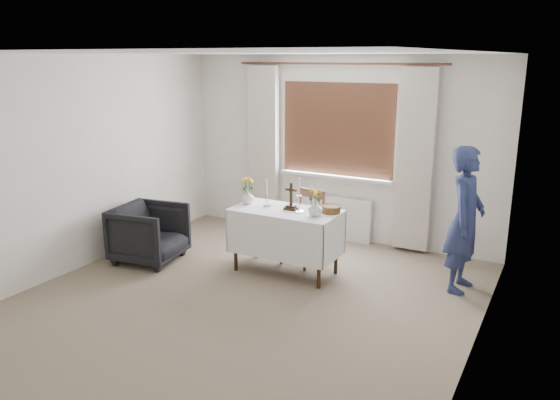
{
  "coord_description": "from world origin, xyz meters",
  "views": [
    {
      "loc": [
        2.82,
        -4.33,
        2.47
      ],
      "look_at": [
        0.03,
        0.8,
        0.93
      ],
      "focal_mm": 35.0,
      "sensor_mm": 36.0,
      "label": 1
    }
  ],
  "objects_px": {
    "flower_vase_right": "(315,209)",
    "flower_vase_left": "(248,197)",
    "altar_table": "(286,241)",
    "armchair": "(149,233)",
    "person": "(465,220)",
    "wooden_cross": "(291,196)",
    "wooden_chair": "(302,228)"
  },
  "relations": [
    {
      "from": "person",
      "to": "armchair",
      "type": "bearing_deg",
      "value": 108.49
    },
    {
      "from": "wooden_chair",
      "to": "person",
      "type": "relative_size",
      "value": 0.58
    },
    {
      "from": "flower_vase_right",
      "to": "armchair",
      "type": "bearing_deg",
      "value": -168.65
    },
    {
      "from": "altar_table",
      "to": "flower_vase_left",
      "type": "relative_size",
      "value": 7.45
    },
    {
      "from": "wooden_chair",
      "to": "person",
      "type": "distance_m",
      "value": 1.89
    },
    {
      "from": "altar_table",
      "to": "flower_vase_right",
      "type": "bearing_deg",
      "value": -8.71
    },
    {
      "from": "wooden_cross",
      "to": "flower_vase_right",
      "type": "bearing_deg",
      "value": -16.77
    },
    {
      "from": "flower_vase_right",
      "to": "wooden_cross",
      "type": "bearing_deg",
      "value": 164.19
    },
    {
      "from": "altar_table",
      "to": "person",
      "type": "height_order",
      "value": "person"
    },
    {
      "from": "armchair",
      "to": "person",
      "type": "relative_size",
      "value": 0.5
    },
    {
      "from": "armchair",
      "to": "person",
      "type": "distance_m",
      "value": 3.71
    },
    {
      "from": "flower_vase_left",
      "to": "wooden_cross",
      "type": "bearing_deg",
      "value": 0.91
    },
    {
      "from": "person",
      "to": "flower_vase_left",
      "type": "height_order",
      "value": "person"
    },
    {
      "from": "wooden_chair",
      "to": "wooden_cross",
      "type": "xyz_separation_m",
      "value": [
        0.01,
        -0.31,
        0.47
      ]
    },
    {
      "from": "armchair",
      "to": "flower_vase_right",
      "type": "xyz_separation_m",
      "value": [
        2.06,
        0.41,
        0.49
      ]
    },
    {
      "from": "wooden_chair",
      "to": "wooden_cross",
      "type": "relative_size",
      "value": 2.87
    },
    {
      "from": "armchair",
      "to": "flower_vase_left",
      "type": "height_order",
      "value": "flower_vase_left"
    },
    {
      "from": "wooden_chair",
      "to": "armchair",
      "type": "distance_m",
      "value": 1.89
    },
    {
      "from": "armchair",
      "to": "flower_vase_right",
      "type": "distance_m",
      "value": 2.15
    },
    {
      "from": "altar_table",
      "to": "armchair",
      "type": "relative_size",
      "value": 1.59
    },
    {
      "from": "altar_table",
      "to": "wooden_cross",
      "type": "distance_m",
      "value": 0.54
    },
    {
      "from": "wooden_chair",
      "to": "flower_vase_left",
      "type": "distance_m",
      "value": 0.76
    },
    {
      "from": "wooden_cross",
      "to": "flower_vase_right",
      "type": "height_order",
      "value": "wooden_cross"
    },
    {
      "from": "flower_vase_right",
      "to": "flower_vase_left",
      "type": "bearing_deg",
      "value": 174.47
    },
    {
      "from": "wooden_cross",
      "to": "flower_vase_right",
      "type": "distance_m",
      "value": 0.37
    },
    {
      "from": "altar_table",
      "to": "wooden_chair",
      "type": "bearing_deg",
      "value": 82.97
    },
    {
      "from": "altar_table",
      "to": "flower_vase_left",
      "type": "distance_m",
      "value": 0.71
    },
    {
      "from": "wooden_cross",
      "to": "flower_vase_right",
      "type": "xyz_separation_m",
      "value": [
        0.35,
        -0.1,
        -0.07
      ]
    },
    {
      "from": "wooden_cross",
      "to": "person",
      "type": "bearing_deg",
      "value": 12.7
    },
    {
      "from": "person",
      "to": "flower_vase_left",
      "type": "distance_m",
      "value": 2.48
    },
    {
      "from": "wooden_chair",
      "to": "flower_vase_left",
      "type": "height_order",
      "value": "flower_vase_left"
    },
    {
      "from": "armchair",
      "to": "wooden_cross",
      "type": "bearing_deg",
      "value": -81.78
    }
  ]
}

